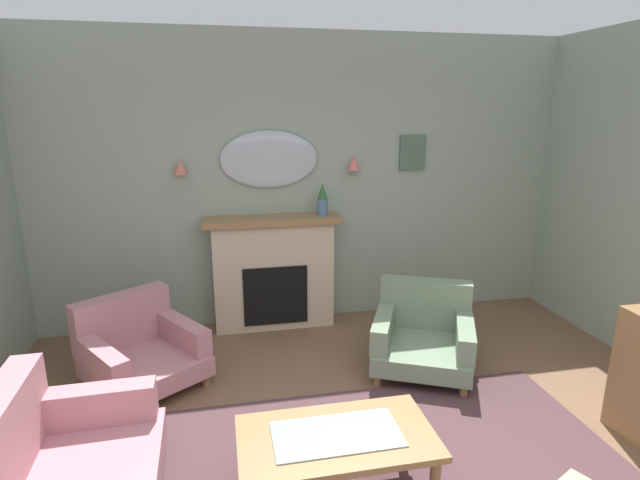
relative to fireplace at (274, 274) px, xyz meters
name	(u,v)px	position (x,y,z in m)	size (l,w,h in m)	color
wall_back	(306,182)	(0.38, 0.22, 0.89)	(6.40, 0.10, 2.93)	#93A393
fireplace	(274,274)	(0.00, 0.00, 0.00)	(1.36, 0.36, 1.16)	beige
mantel_vase_left	(322,200)	(0.50, -0.03, 0.75)	(0.10, 0.10, 0.32)	#4C7093
wall_mirror	(269,159)	(0.00, 0.14, 1.14)	(0.96, 0.06, 0.56)	#B2BCC6
wall_sconce_left	(180,167)	(-0.85, 0.09, 1.09)	(0.14, 0.14, 0.14)	#D17066
wall_sconce_right	(354,163)	(0.85, 0.09, 1.09)	(0.14, 0.14, 0.14)	#D17066
framed_picture	(413,153)	(1.50, 0.15, 1.18)	(0.28, 0.03, 0.36)	#4C6B56
coffee_table	(337,443)	(0.07, -2.46, -0.19)	(1.10, 0.60, 0.45)	olive
armchair_beside_couch	(423,333)	(1.18, -1.08, -0.27)	(1.07, 1.08, 0.71)	gray
armchair_in_corner	(138,349)	(-1.21, -0.89, -0.27)	(1.12, 1.13, 0.71)	#B77A84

